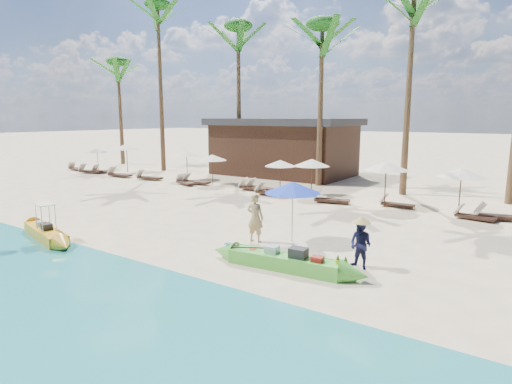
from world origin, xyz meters
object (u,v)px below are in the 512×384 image
Objects in this scene: blue_umbrella at (293,188)px; tourist at (255,218)px; green_canoe at (284,261)px; yellow_canoe at (46,233)px.

tourist is at bearing -144.11° from blue_umbrella.
green_canoe is 2.98m from tourist.
yellow_canoe reaches higher than green_canoe.
green_canoe is 9.13m from yellow_canoe.
yellow_canoe is 2.35× the size of blue_umbrella.
tourist is (-2.29, 1.80, 0.64)m from green_canoe.
green_canoe is at bearing -64.61° from blue_umbrella.
blue_umbrella is (1.07, 0.77, 1.09)m from tourist.
green_canoe is 2.56× the size of blue_umbrella.
tourist is 0.81× the size of blue_umbrella.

